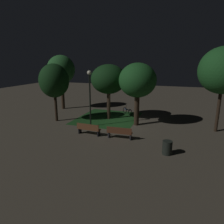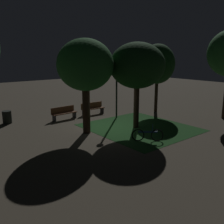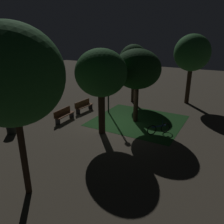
{
  "view_description": "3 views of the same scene",
  "coord_description": "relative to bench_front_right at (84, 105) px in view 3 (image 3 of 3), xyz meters",
  "views": [
    {
      "loc": [
        5.06,
        -16.23,
        5.36
      ],
      "look_at": [
        -0.94,
        1.2,
        0.69
      ],
      "focal_mm": 32.1,
      "sensor_mm": 36.0,
      "label": 1
    },
    {
      "loc": [
        9.18,
        11.75,
        4.41
      ],
      "look_at": [
        -0.78,
        -0.56,
        0.74
      ],
      "focal_mm": 39.97,
      "sensor_mm": 36.0,
      "label": 2
    },
    {
      "loc": [
        12.67,
        7.09,
        6.01
      ],
      "look_at": [
        0.2,
        0.06,
        0.95
      ],
      "focal_mm": 35.45,
      "sensor_mm": 36.0,
      "label": 3
    }
  ],
  "objects": [
    {
      "name": "ground_plane",
      "position": [
        1.21,
        3.41,
        -0.48
      ],
      "size": [
        60.0,
        60.0,
        0.0
      ],
      "primitive_type": "plane",
      "color": "#4C4438"
    },
    {
      "name": "tree_near_wall",
      "position": [
        2.86,
        3.55,
        3.33
      ],
      "size": [
        3.1,
        3.1,
        5.27
      ],
      "color": "#2D2116",
      "rests_on": "ground"
    },
    {
      "name": "grass_lawn",
      "position": [
        -0.22,
        4.75,
        -0.48
      ],
      "size": [
        5.62,
        6.23,
        0.01
      ],
      "primitive_type": "cube",
      "color": "#194219",
      "rests_on": "ground"
    },
    {
      "name": "bicycle",
      "position": [
        1.22,
        6.77,
        -0.14
      ],
      "size": [
        1.29,
        1.12,
        0.93
      ],
      "color": "black",
      "rests_on": "ground"
    },
    {
      "name": "trash_bin",
      "position": [
        5.8,
        -1.42,
        -0.07
      ],
      "size": [
        0.58,
        0.58,
        0.83
      ],
      "primitive_type": "cylinder",
      "color": "black",
      "rests_on": "ground"
    },
    {
      "name": "bench_by_lamp",
      "position": [
        2.41,
        -0.0,
        0.0
      ],
      "size": [
        1.82,
        0.56,
        0.88
      ],
      "color": "brown",
      "rests_on": "ground"
    },
    {
      "name": "lamp_post_path_center",
      "position": [
        -0.73,
        1.94,
        2.68
      ],
      "size": [
        0.36,
        0.36,
        4.66
      ],
      "color": "black",
      "rests_on": "ground"
    },
    {
      "name": "tree_back_left",
      "position": [
        -6.54,
        6.89,
        3.96
      ],
      "size": [
        3.07,
        3.07,
        6.06
      ],
      "color": "#38281C",
      "rests_on": "ground"
    },
    {
      "name": "tree_back_right",
      "position": [
        9.14,
        3.98,
        4.22
      ],
      "size": [
        3.57,
        3.57,
        6.46
      ],
      "color": "#2D2116",
      "rests_on": "ground"
    },
    {
      "name": "tree_tall_center",
      "position": [
        -0.06,
        4.6,
        3.27
      ],
      "size": [
        3.25,
        3.25,
        5.13
      ],
      "color": "#2D2116",
      "rests_on": "ground"
    },
    {
      "name": "tree_right_canopy",
      "position": [
        -4.4,
        2.38,
        3.2
      ],
      "size": [
        2.63,
        2.63,
        5.2
      ],
      "color": "#2D2116",
      "rests_on": "ground"
    },
    {
      "name": "bench_front_right",
      "position": [
        0.0,
        0.0,
        0.0
      ],
      "size": [
        1.82,
        0.58,
        0.88
      ],
      "color": "brown",
      "rests_on": "ground"
    }
  ]
}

